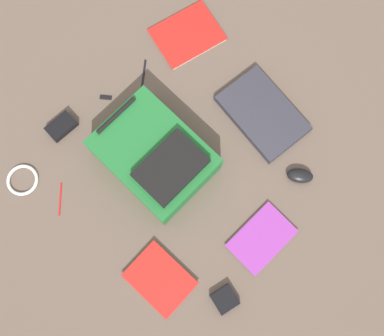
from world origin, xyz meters
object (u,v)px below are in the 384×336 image
usb_stick (106,97)px  pen_black (60,199)px  laptop (263,113)px  earbud_pouch (225,299)px  book_red (262,238)px  computer_mouse (300,176)px  book_comic (160,279)px  power_brick (61,127)px  backpack (155,156)px  book_manual (187,35)px  pen_blue (143,75)px  cable_coil (22,180)px

usb_stick → pen_black: bearing=110.5°
laptop → earbud_pouch: (-0.36, 0.67, -0.00)m
book_red → usb_stick: bearing=-1.4°
earbud_pouch → computer_mouse: bearing=-81.7°
usb_stick → book_red: bearing=178.6°
earbud_pouch → laptop: bearing=-61.6°
book_comic → earbud_pouch: earbud_pouch is taller
power_brick → book_red: bearing=-168.0°
backpack → computer_mouse: backpack is taller
book_manual → pen_blue: bearing=86.3°
laptop → book_comic: bearing=99.3°
book_manual → book_comic: size_ratio=1.36×
cable_coil → pen_black: (-0.17, -0.04, -0.00)m
pen_black → earbud_pouch: bearing=-169.2°
laptop → computer_mouse: 0.30m
pen_blue → pen_black: bearing=100.1°
book_red → book_comic: 0.42m
book_manual → power_brick: size_ratio=2.83×
book_red → power_brick: (0.91, 0.19, 0.01)m
laptop → cable_coil: (0.55, 0.85, -0.01)m
backpack → computer_mouse: 0.58m
book_manual → computer_mouse: 0.77m
cable_coil → power_brick: 0.27m
power_brick → backpack: bearing=-158.4°
backpack → computer_mouse: size_ratio=4.24×
power_brick → pen_black: (-0.20, 0.22, -0.01)m
backpack → pen_black: backpack is taller
book_comic → pen_black: 0.51m
laptop → usb_stick: laptop is taller
book_red → cable_coil: size_ratio=2.02×
book_comic → book_red: bearing=-117.4°
backpack → power_brick: backpack is taller
pen_blue → earbud_pouch: bearing=151.2°
computer_mouse → usb_stick: bearing=-106.2°
book_comic → usb_stick: bearing=-30.8°
book_manual → cable_coil: size_ratio=2.58×
pen_black → cable_coil: bearing=14.7°
laptop → pen_black: laptop is taller
computer_mouse → pen_blue: bearing=-117.5°
book_manual → pen_blue: (0.02, 0.26, -0.00)m
book_comic → earbud_pouch: bearing=-155.4°
book_red → usb_stick: book_red is taller
laptop → pen_black: size_ratio=3.00×
laptop → power_brick: size_ratio=3.38×
computer_mouse → pen_blue: 0.77m
book_red → pen_blue: bearing=-13.7°
laptop → pen_black: (0.38, 0.81, -0.01)m
backpack → laptop: backpack is taller
pen_black → pen_blue: bearing=-79.9°
book_red → cable_coil: bearing=27.6°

